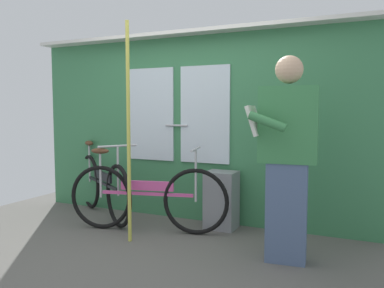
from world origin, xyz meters
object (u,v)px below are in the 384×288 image
bicycle_leaning_behind (146,197)px  handrail_pole (129,133)px  passenger_reading_newspaper (286,155)px  bicycle_near_door (103,186)px  trash_bin_by_wall (221,200)px

bicycle_leaning_behind → handrail_pole: (0.02, -0.34, 0.69)m
bicycle_leaning_behind → passenger_reading_newspaper: passenger_reading_newspaper is taller
passenger_reading_newspaper → bicycle_leaning_behind: bearing=-14.7°
passenger_reading_newspaper → bicycle_near_door: bearing=-18.9°
bicycle_leaning_behind → trash_bin_by_wall: (0.68, 0.44, -0.06)m
bicycle_near_door → bicycle_leaning_behind: bearing=13.3°
bicycle_leaning_behind → trash_bin_by_wall: 0.81m
passenger_reading_newspaper → trash_bin_by_wall: (-0.83, 0.67, -0.60)m
bicycle_near_door → passenger_reading_newspaper: 2.42m
passenger_reading_newspaper → trash_bin_by_wall: size_ratio=2.77×
handrail_pole → bicycle_leaning_behind: bearing=92.9°
bicycle_leaning_behind → trash_bin_by_wall: bicycle_leaning_behind is taller
bicycle_near_door → bicycle_leaning_behind: (0.79, -0.29, -0.00)m
bicycle_near_door → bicycle_leaning_behind: 0.85m
passenger_reading_newspaper → handrail_pole: size_ratio=0.81×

